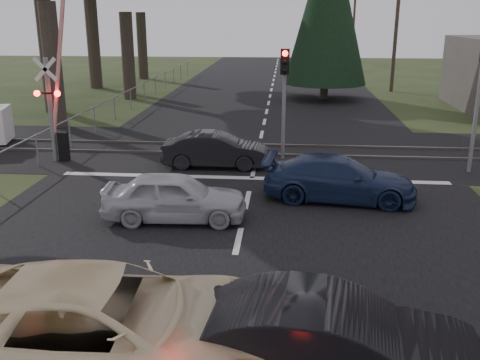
# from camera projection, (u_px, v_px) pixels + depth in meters

# --- Properties ---
(ground) EXTENTS (120.00, 120.00, 0.00)m
(ground) POSITION_uv_depth(u_px,v_px,m) (224.00, 305.00, 10.16)
(ground) COLOR #243518
(ground) RESTS_ON ground
(road) EXTENTS (14.00, 100.00, 0.01)m
(road) POSITION_uv_depth(u_px,v_px,m) (255.00, 164.00, 19.67)
(road) COLOR black
(road) RESTS_ON ground
(rail_corridor) EXTENTS (120.00, 8.00, 0.01)m
(rail_corridor) POSITION_uv_depth(u_px,v_px,m) (258.00, 151.00, 21.57)
(rail_corridor) COLOR black
(rail_corridor) RESTS_ON ground
(stop_line) EXTENTS (13.00, 0.35, 0.00)m
(stop_line) POSITION_uv_depth(u_px,v_px,m) (252.00, 178.00, 17.96)
(stop_line) COLOR silver
(stop_line) RESTS_ON ground
(rail_near) EXTENTS (120.00, 0.12, 0.10)m
(rail_near) POSITION_uv_depth(u_px,v_px,m) (257.00, 154.00, 20.80)
(rail_near) COLOR #59544C
(rail_near) RESTS_ON ground
(rail_far) EXTENTS (120.00, 0.12, 0.10)m
(rail_far) POSITION_uv_depth(u_px,v_px,m) (259.00, 145.00, 22.32)
(rail_far) COLOR #59544C
(rail_far) RESTS_ON ground
(crossing_signal) EXTENTS (1.62, 0.38, 6.96)m
(crossing_signal) POSITION_uv_depth(u_px,v_px,m) (56.00, 107.00, 19.45)
(crossing_signal) COLOR slate
(crossing_signal) RESTS_ON ground
(traffic_signal_center) EXTENTS (0.32, 0.48, 4.10)m
(traffic_signal_center) POSITION_uv_depth(u_px,v_px,m) (284.00, 85.00, 19.40)
(traffic_signal_center) COLOR slate
(traffic_signal_center) RESTS_ON ground
(utility_pole_mid) EXTENTS (1.80, 0.26, 9.00)m
(utility_pole_mid) POSITION_uv_depth(u_px,v_px,m) (397.00, 22.00, 36.58)
(utility_pole_mid) COLOR #4C3D2D
(utility_pole_mid) RESTS_ON ground
(utility_pole_far) EXTENTS (1.80, 0.26, 9.00)m
(utility_pole_far) POSITION_uv_depth(u_px,v_px,m) (354.00, 19.00, 60.36)
(utility_pole_far) COLOR #4C3D2D
(utility_pole_far) RESTS_ON ground
(conifer_tree) EXTENTS (5.20, 5.20, 11.00)m
(conifer_tree) POSITION_uv_depth(u_px,v_px,m) (328.00, 2.00, 32.81)
(conifer_tree) COLOR #473D33
(conifer_tree) RESTS_ON ground
(fence_left) EXTENTS (0.10, 36.00, 1.20)m
(fence_left) POSITION_uv_depth(u_px,v_px,m) (138.00, 105.00, 32.20)
(fence_left) COLOR slate
(fence_left) RESTS_ON ground
(cream_coupe) EXTENTS (6.11, 3.06, 1.66)m
(cream_coupe) POSITION_uv_depth(u_px,v_px,m) (104.00, 328.00, 7.93)
(cream_coupe) COLOR beige
(cream_coupe) RESTS_ON ground
(dark_hatchback) EXTENTS (4.61, 1.98, 1.48)m
(dark_hatchback) POSITION_uv_depth(u_px,v_px,m) (330.00, 346.00, 7.68)
(dark_hatchback) COLOR black
(dark_hatchback) RESTS_ON ground
(silver_car) EXTENTS (3.88, 1.72, 1.30)m
(silver_car) POSITION_uv_depth(u_px,v_px,m) (175.00, 197.00, 14.18)
(silver_car) COLOR #AEB1B6
(silver_car) RESTS_ON ground
(blue_sedan) EXTENTS (4.62, 2.26, 1.30)m
(blue_sedan) POSITION_uv_depth(u_px,v_px,m) (339.00, 179.00, 15.73)
(blue_sedan) COLOR #172445
(blue_sedan) RESTS_ON ground
(dark_car_far) EXTENTS (3.78, 1.36, 1.24)m
(dark_car_far) POSITION_uv_depth(u_px,v_px,m) (216.00, 150.00, 19.13)
(dark_car_far) COLOR black
(dark_car_far) RESTS_ON ground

